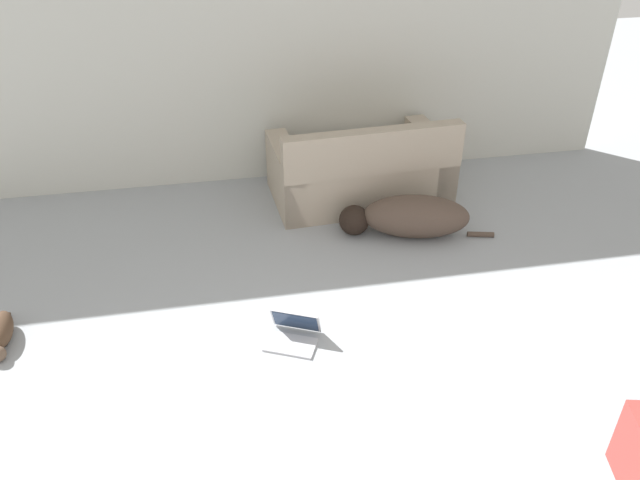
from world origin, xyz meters
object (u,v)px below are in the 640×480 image
Objects in this scene: laptop_open at (294,330)px; couch at (360,171)px; dog at (409,217)px; cat at (1,333)px.

couch is at bearing 88.65° from laptop_open.
couch reaches higher than dog.
couch is at bearing 113.13° from cat.
couch is at bearing -57.51° from dog.
couch is 3.30m from cat.
dog is 2.45× the size of cat.
laptop_open reaches higher than cat.
laptop_open is (-0.93, -1.89, -0.21)m from couch.
couch is 3.05× the size of cat.
laptop_open is (-1.18, -1.15, -0.11)m from dog.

